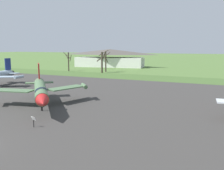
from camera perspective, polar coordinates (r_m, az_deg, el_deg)
asphalt_apron at (r=35.15m, az=-8.29°, el=-4.61°), size 80.69×56.33×0.05m
grass_verge_strip at (r=66.00m, az=8.08°, el=1.72°), size 140.69×12.00×0.06m
jet_fighter_front_left at (r=34.96m, az=-16.37°, el=-1.09°), size 14.09×14.39×5.55m
info_placard_front_left at (r=26.37m, az=-17.87°, el=-7.96°), size 0.61×0.36×1.16m
bare_tree_far_left at (r=84.43m, az=-10.15°, el=5.63°), size 2.60×2.92×6.47m
bare_tree_left_of_center at (r=79.97m, az=-1.49°, el=5.78°), size 2.68×2.74×7.19m
bare_tree_center at (r=77.12m, az=-2.38°, el=5.59°), size 2.87×2.31×6.96m
visitor_building at (r=101.41m, az=-0.55°, el=6.31°), size 30.13×13.96×7.27m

